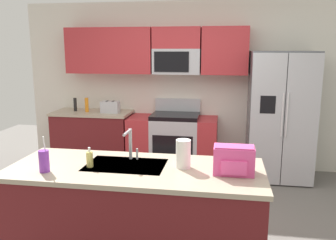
{
  "coord_description": "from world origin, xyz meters",
  "views": [
    {
      "loc": [
        0.64,
        -3.44,
        1.89
      ],
      "look_at": [
        -0.03,
        0.6,
        1.05
      ],
      "focal_mm": 37.63,
      "sensor_mm": 36.0,
      "label": 1
    }
  ],
  "objects_px": {
    "pepper_mill": "(75,105)",
    "soap_dispenser": "(90,159)",
    "sink_faucet": "(130,142)",
    "paper_towel_roll": "(183,154)",
    "refrigerator": "(280,116)",
    "backpack": "(234,159)",
    "toaster": "(110,107)",
    "range_oven": "(173,143)",
    "bottle_orange": "(87,105)",
    "drink_cup_purple": "(44,161)"
  },
  "relations": [
    {
      "from": "drink_cup_purple",
      "to": "paper_towel_roll",
      "type": "distance_m",
      "value": 1.14
    },
    {
      "from": "range_oven",
      "to": "refrigerator",
      "type": "relative_size",
      "value": 0.74
    },
    {
      "from": "bottle_orange",
      "to": "backpack",
      "type": "bearing_deg",
      "value": -47.79
    },
    {
      "from": "refrigerator",
      "to": "bottle_orange",
      "type": "distance_m",
      "value": 2.95
    },
    {
      "from": "bottle_orange",
      "to": "backpack",
      "type": "relative_size",
      "value": 0.7
    },
    {
      "from": "toaster",
      "to": "pepper_mill",
      "type": "xyz_separation_m",
      "value": [
        -0.6,
        0.05,
        0.01
      ]
    },
    {
      "from": "paper_towel_roll",
      "to": "backpack",
      "type": "distance_m",
      "value": 0.42
    },
    {
      "from": "toaster",
      "to": "backpack",
      "type": "height_order",
      "value": "backpack"
    },
    {
      "from": "soap_dispenser",
      "to": "backpack",
      "type": "distance_m",
      "value": 1.2
    },
    {
      "from": "range_oven",
      "to": "bottle_orange",
      "type": "xyz_separation_m",
      "value": [
        -1.37,
        -0.04,
        0.57
      ]
    },
    {
      "from": "range_oven",
      "to": "pepper_mill",
      "type": "distance_m",
      "value": 1.68
    },
    {
      "from": "pepper_mill",
      "to": "soap_dispenser",
      "type": "relative_size",
      "value": 1.24
    },
    {
      "from": "range_oven",
      "to": "backpack",
      "type": "relative_size",
      "value": 4.25
    },
    {
      "from": "toaster",
      "to": "backpack",
      "type": "distance_m",
      "value": 3.08
    },
    {
      "from": "range_oven",
      "to": "refrigerator",
      "type": "distance_m",
      "value": 1.65
    },
    {
      "from": "pepper_mill",
      "to": "range_oven",
      "type": "bearing_deg",
      "value": 0.09
    },
    {
      "from": "refrigerator",
      "to": "drink_cup_purple",
      "type": "bearing_deg",
      "value": -130.01
    },
    {
      "from": "bottle_orange",
      "to": "sink_faucet",
      "type": "bearing_deg",
      "value": -59.55
    },
    {
      "from": "bottle_orange",
      "to": "paper_towel_roll",
      "type": "bearing_deg",
      "value": -52.69
    },
    {
      "from": "refrigerator",
      "to": "toaster",
      "type": "distance_m",
      "value": 2.56
    },
    {
      "from": "refrigerator",
      "to": "drink_cup_purple",
      "type": "xyz_separation_m",
      "value": [
        -2.22,
        -2.65,
        0.07
      ]
    },
    {
      "from": "paper_towel_roll",
      "to": "bottle_orange",
      "type": "bearing_deg",
      "value": 127.31
    },
    {
      "from": "pepper_mill",
      "to": "bottle_orange",
      "type": "height_order",
      "value": "bottle_orange"
    },
    {
      "from": "range_oven",
      "to": "bottle_orange",
      "type": "height_order",
      "value": "bottle_orange"
    },
    {
      "from": "sink_faucet",
      "to": "backpack",
      "type": "height_order",
      "value": "sink_faucet"
    },
    {
      "from": "range_oven",
      "to": "soap_dispenser",
      "type": "bearing_deg",
      "value": -97.4
    },
    {
      "from": "refrigerator",
      "to": "sink_faucet",
      "type": "bearing_deg",
      "value": -125.88
    },
    {
      "from": "sink_faucet",
      "to": "backpack",
      "type": "xyz_separation_m",
      "value": [
        0.91,
        -0.2,
        -0.05
      ]
    },
    {
      "from": "sink_faucet",
      "to": "backpack",
      "type": "bearing_deg",
      "value": -12.7
    },
    {
      "from": "range_oven",
      "to": "sink_faucet",
      "type": "bearing_deg",
      "value": -91.02
    },
    {
      "from": "refrigerator",
      "to": "backpack",
      "type": "relative_size",
      "value": 5.78
    },
    {
      "from": "backpack",
      "to": "sink_faucet",
      "type": "bearing_deg",
      "value": 167.3
    },
    {
      "from": "soap_dispenser",
      "to": "range_oven",
      "type": "bearing_deg",
      "value": 82.6
    },
    {
      "from": "pepper_mill",
      "to": "paper_towel_roll",
      "type": "relative_size",
      "value": 0.88
    },
    {
      "from": "sink_faucet",
      "to": "paper_towel_roll",
      "type": "height_order",
      "value": "sink_faucet"
    },
    {
      "from": "bottle_orange",
      "to": "sink_faucet",
      "type": "distance_m",
      "value": 2.63
    },
    {
      "from": "refrigerator",
      "to": "backpack",
      "type": "height_order",
      "value": "refrigerator"
    },
    {
      "from": "pepper_mill",
      "to": "paper_towel_roll",
      "type": "height_order",
      "value": "paper_towel_roll"
    },
    {
      "from": "refrigerator",
      "to": "paper_towel_roll",
      "type": "distance_m",
      "value": 2.62
    },
    {
      "from": "toaster",
      "to": "paper_towel_roll",
      "type": "xyz_separation_m",
      "value": [
        1.43,
        -2.38,
        0.03
      ]
    },
    {
      "from": "range_oven",
      "to": "soap_dispenser",
      "type": "relative_size",
      "value": 8.0
    },
    {
      "from": "sink_faucet",
      "to": "paper_towel_roll",
      "type": "bearing_deg",
      "value": -14.72
    },
    {
      "from": "soap_dispenser",
      "to": "backpack",
      "type": "xyz_separation_m",
      "value": [
        1.2,
        0.04,
        0.05
      ]
    },
    {
      "from": "drink_cup_purple",
      "to": "paper_towel_roll",
      "type": "relative_size",
      "value": 1.25
    },
    {
      "from": "toaster",
      "to": "drink_cup_purple",
      "type": "height_order",
      "value": "drink_cup_purple"
    },
    {
      "from": "refrigerator",
      "to": "soap_dispenser",
      "type": "height_order",
      "value": "refrigerator"
    },
    {
      "from": "pepper_mill",
      "to": "drink_cup_purple",
      "type": "bearing_deg",
      "value": -71.04
    },
    {
      "from": "sink_faucet",
      "to": "drink_cup_purple",
      "type": "relative_size",
      "value": 0.94
    },
    {
      "from": "refrigerator",
      "to": "soap_dispenser",
      "type": "xyz_separation_m",
      "value": [
        -1.91,
        -2.48,
        0.04
      ]
    },
    {
      "from": "pepper_mill",
      "to": "soap_dispenser",
      "type": "distance_m",
      "value": 2.84
    }
  ]
}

